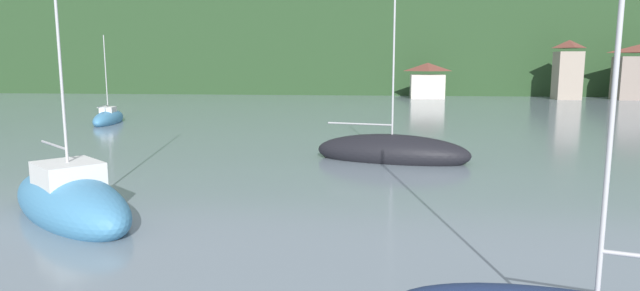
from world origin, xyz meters
TOP-DOWN VIEW (x-y plane):
  - wooded_hillside at (-10.06, 136.06)m, footprint 352.00×55.79m
  - shore_building_west at (10.13, 97.75)m, footprint 5.24×3.75m
  - shore_building_westcentral at (30.40, 97.64)m, footprint 3.60×3.53m
  - shore_building_central at (40.53, 97.77)m, footprint 6.95×3.81m
  - sailboat_mid_2 at (-7.87, 32.28)m, footprint 7.68×7.06m
  - sailboat_mid_4 at (3.40, 44.26)m, footprint 8.78×4.49m
  - sailboat_far_7 at (-21.10, 60.09)m, footprint 3.16×6.99m

SIDE VIEW (x-z plane):
  - sailboat_far_7 at x=-21.10m, z-range -3.65..4.46m
  - sailboat_mid_4 at x=3.40m, z-range -4.27..5.18m
  - sailboat_mid_2 at x=-7.87m, z-range -5.72..6.83m
  - shore_building_west at x=10.13m, z-range -0.07..5.29m
  - shore_building_central at x=40.53m, z-range -0.12..7.94m
  - shore_building_westcentral at x=30.40m, z-range -0.12..8.53m
  - wooded_hillside at x=-10.06m, z-range -15.26..32.66m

